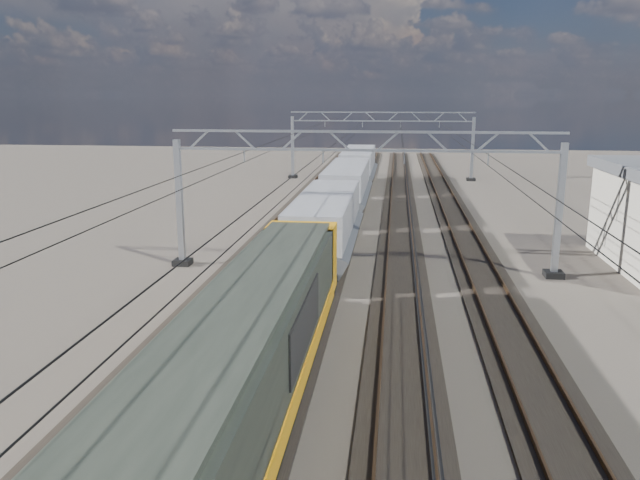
# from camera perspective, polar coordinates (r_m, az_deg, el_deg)

# --- Properties ---
(ground) EXTENTS (160.00, 160.00, 0.00)m
(ground) POSITION_cam_1_polar(r_m,az_deg,el_deg) (28.26, 3.37, -5.03)
(ground) COLOR black
(ground) RESTS_ON ground
(track_outer_west) EXTENTS (2.60, 140.00, 0.30)m
(track_outer_west) POSITION_cam_1_polar(r_m,az_deg,el_deg) (29.20, -8.50, -4.41)
(track_outer_west) COLOR black
(track_outer_west) RESTS_ON ground
(track_loco) EXTENTS (2.60, 140.00, 0.30)m
(track_loco) POSITION_cam_1_polar(r_m,az_deg,el_deg) (28.42, -0.67, -4.75)
(track_loco) COLOR black
(track_loco) RESTS_ON ground
(track_inner_east) EXTENTS (2.60, 140.00, 0.30)m
(track_inner_east) POSITION_cam_1_polar(r_m,az_deg,el_deg) (28.20, 7.45, -5.01)
(track_inner_east) COLOR black
(track_inner_east) RESTS_ON ground
(track_outer_east) EXTENTS (2.60, 140.00, 0.30)m
(track_outer_east) POSITION_cam_1_polar(r_m,az_deg,el_deg) (28.54, 15.53, -5.17)
(track_outer_east) COLOR black
(track_outer_east) RESTS_ON ground
(catenary_gantry_mid) EXTENTS (19.90, 0.90, 7.11)m
(catenary_gantry_mid) POSITION_cam_1_polar(r_m,az_deg,el_deg) (31.24, 3.93, 4.08)
(catenary_gantry_mid) COLOR #999FA7
(catenary_gantry_mid) RESTS_ON ground
(catenary_gantry_far) EXTENTS (19.90, 0.90, 7.11)m
(catenary_gantry_far) POSITION_cam_1_polar(r_m,az_deg,el_deg) (67.01, 5.61, 8.86)
(catenary_gantry_far) COLOR #999FA7
(catenary_gantry_far) RESTS_ON ground
(overhead_wires) EXTENTS (12.03, 140.00, 0.53)m
(overhead_wires) POSITION_cam_1_polar(r_m,az_deg,el_deg) (34.98, 4.34, 8.09)
(overhead_wires) COLOR black
(overhead_wires) RESTS_ON ground
(locomotive) EXTENTS (2.76, 21.10, 3.62)m
(locomotive) POSITION_cam_1_polar(r_m,az_deg,el_deg) (16.09, -6.68, -10.64)
(locomotive) COLOR black
(locomotive) RESTS_ON ground
(hopper_wagon_lead) EXTENTS (3.38, 13.00, 3.25)m
(hopper_wagon_lead) POSITION_cam_1_polar(r_m,az_deg,el_deg) (32.86, 0.51, 1.59)
(hopper_wagon_lead) COLOR black
(hopper_wagon_lead) RESTS_ON ground
(hopper_wagon_mid) EXTENTS (3.38, 13.00, 3.25)m
(hopper_wagon_mid) POSITION_cam_1_polar(r_m,az_deg,el_deg) (46.80, 2.47, 5.04)
(hopper_wagon_mid) COLOR black
(hopper_wagon_mid) RESTS_ON ground
(hopper_wagon_third) EXTENTS (3.38, 13.00, 3.25)m
(hopper_wagon_third) POSITION_cam_1_polar(r_m,az_deg,el_deg) (60.86, 3.53, 6.89)
(hopper_wagon_third) COLOR black
(hopper_wagon_third) RESTS_ON ground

